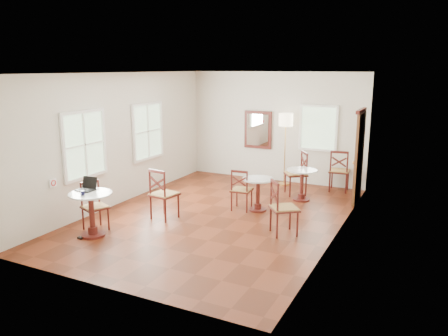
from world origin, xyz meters
name	(u,v)px	position (x,y,z in m)	size (l,w,h in m)	color
ground	(218,216)	(0.00, 0.00, 0.00)	(7.00, 7.00, 0.00)	#5C220F
room_shell	(221,127)	(-0.06, 0.27, 1.89)	(5.02, 7.02, 3.01)	beige
cafe_table_near	(91,210)	(-1.61, -2.03, 0.52)	(0.80, 0.80, 0.84)	#4E1813
cafe_table_mid	(258,191)	(0.61, 0.76, 0.45)	(0.69, 0.69, 0.73)	#4E1813
cafe_table_back	(302,181)	(1.25, 1.94, 0.47)	(0.71, 0.71, 0.75)	#4E1813
chair_near_a	(163,194)	(-0.95, -0.62, 0.54)	(0.57, 0.57, 1.08)	#4E1813
chair_near_b	(94,206)	(-1.80, -1.74, 0.47)	(0.57, 0.57, 0.95)	#4E1813
chair_mid_a	(241,190)	(0.27, 0.63, 0.47)	(0.47, 0.47, 0.93)	#4E1813
chair_mid_b	(283,208)	(1.56, -0.36, 0.52)	(0.68, 0.68, 1.05)	#4E1813
chair_back_a	(339,171)	(1.88, 3.13, 0.54)	(0.54, 0.54, 1.08)	#4E1813
chair_back_b	(297,173)	(1.00, 2.38, 0.54)	(0.69, 0.69, 1.08)	#4E1813
floor_lamp	(286,125)	(0.41, 3.15, 1.63)	(0.37, 0.37, 1.93)	#BF8C3F
laptop	(87,187)	(-1.82, -1.88, 0.90)	(0.34, 0.28, 0.24)	black
mouse	(83,193)	(-1.70, -2.13, 0.86)	(0.10, 0.06, 0.04)	black
navy_mug	(83,193)	(-1.64, -2.20, 0.88)	(0.10, 0.07, 0.08)	#101135
water_glass	(86,191)	(-1.68, -2.07, 0.89)	(0.06, 0.06, 0.09)	white
power_adapter	(80,238)	(-1.72, -2.26, 0.02)	(0.10, 0.06, 0.04)	black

